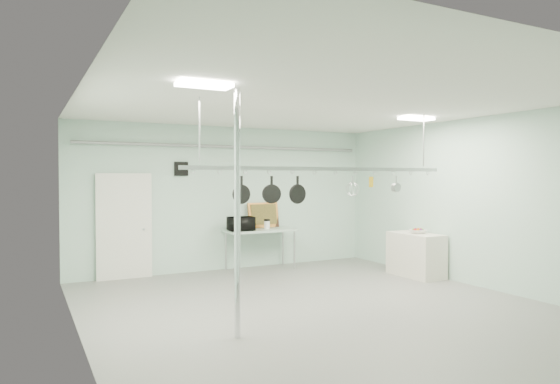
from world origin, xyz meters
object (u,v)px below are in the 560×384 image
skillet_mid (272,189)px  coffee_canister (267,225)px  microwave (241,224)px  skillet_right (298,190)px  skillet_left (241,189)px  pot_rack (325,167)px  fruit_bowl (418,231)px  chrome_pole (237,214)px  side_cabinet (416,255)px  prep_table (260,232)px

skillet_mid → coffee_canister: bearing=83.2°
microwave → skillet_right: (-0.40, -3.20, 0.81)m
skillet_left → skillet_right: bearing=-0.9°
pot_rack → skillet_right: bearing=180.0°
coffee_canister → fruit_bowl: size_ratio=0.53×
chrome_pole → fruit_bowl: (4.86, 1.95, -0.66)m
coffee_canister → skillet_right: (-1.06, -3.28, 0.87)m
coffee_canister → skillet_left: 3.95m
coffee_canister → fruit_bowl: bearing=-42.9°
pot_rack → microwave: 3.41m
microwave → skillet_mid: size_ratio=1.33×
chrome_pole → side_cabinet: (4.85, 2.00, -1.15)m
fruit_bowl → skillet_right: skillet_right is taller
coffee_canister → skillet_left: skillet_left is taller
microwave → fruit_bowl: (3.07, -2.16, -0.11)m
coffee_canister → skillet_left: (-2.01, -3.28, 0.90)m
chrome_pole → skillet_left: (0.44, 0.90, 0.29)m
microwave → coffee_canister: 0.67m
side_cabinet → chrome_pole: bearing=-157.6°
skillet_mid → skillet_left: bearing=-162.0°
coffee_canister → side_cabinet: bearing=-42.3°
skillet_left → pot_rack: bearing=-0.9°
pot_rack → skillet_mid: 1.02m
pot_rack → coffee_canister: 3.55m
prep_table → fruit_bowl: (2.56, -2.25, 0.11)m
side_cabinet → skillet_left: size_ratio=3.10×
microwave → skillet_mid: (-0.85, -3.20, 0.82)m
microwave → skillet_right: bearing=86.9°
microwave → skillet_left: (-1.35, -3.20, 0.83)m
prep_table → skillet_right: bearing=-105.4°
coffee_canister → microwave: bearing=-173.5°
chrome_pole → coffee_canister: (2.45, 4.18, -0.60)m
prep_table → skillet_mid: bearing=-112.4°
skillet_mid → skillet_right: same height
pot_rack → skillet_right: pot_rack is taller
chrome_pole → skillet_left: chrome_pole is taller
prep_table → skillet_right: skillet_right is taller
fruit_bowl → skillet_left: skillet_left is taller
chrome_pole → prep_table: (2.30, 4.20, -0.77)m
skillet_left → skillet_right: size_ratio=0.89×
side_cabinet → pot_rack: (-2.95, -1.10, 1.78)m
side_cabinet → pot_rack: size_ratio=0.25×
pot_rack → coffee_canister: pot_rack is taller
microwave → skillet_left: 3.57m
chrome_pole → coffee_canister: chrome_pole is taller
chrome_pole → prep_table: 4.85m
fruit_bowl → coffee_canister: bearing=137.1°
prep_table → skillet_left: (-1.86, -3.30, 1.06)m
pot_rack → coffee_canister: (0.55, 3.28, -1.23)m
prep_table → pot_rack: 3.61m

